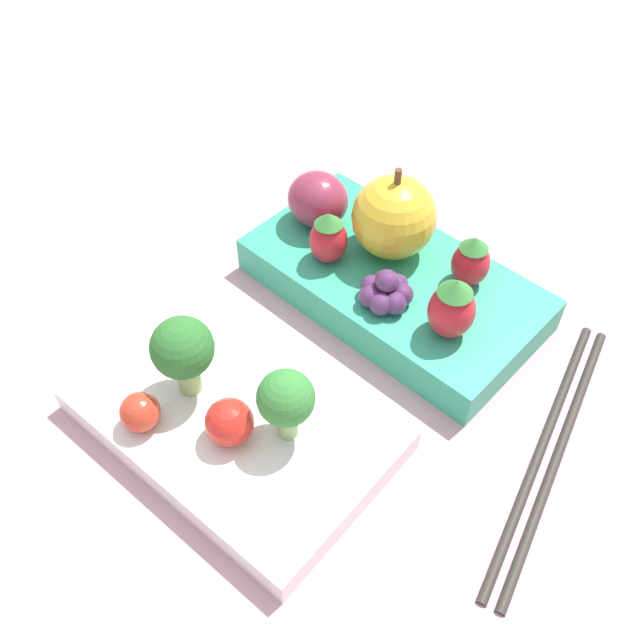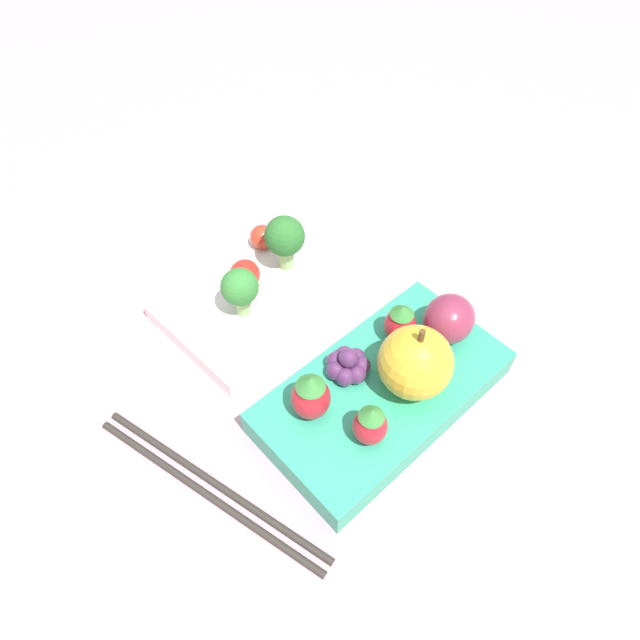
{
  "view_description": "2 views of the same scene",
  "coord_description": "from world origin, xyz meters",
  "px_view_note": "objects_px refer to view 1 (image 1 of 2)",
  "views": [
    {
      "loc": [
        -0.17,
        0.25,
        0.37
      ],
      "look_at": [
        -0.0,
        0.0,
        0.04
      ],
      "focal_mm": 40.0,
      "sensor_mm": 36.0,
      "label": 1
    },
    {
      "loc": [
        -0.23,
        -0.18,
        0.41
      ],
      "look_at": [
        -0.0,
        0.0,
        0.04
      ],
      "focal_mm": 32.0,
      "sensor_mm": 36.0,
      "label": 2
    }
  ],
  "objects_px": {
    "cherry_tomato_0": "(225,419)",
    "apple": "(395,218)",
    "cherry_tomato_1": "(140,412)",
    "chopsticks_pair": "(551,449)",
    "grape_cluster": "(386,291)",
    "bento_box_savoury": "(235,419)",
    "bento_box_fruit": "(394,284)",
    "broccoli_floret_1": "(286,400)",
    "plum": "(318,200)",
    "strawberry_1": "(452,308)",
    "strawberry_0": "(328,238)",
    "strawberry_2": "(471,261)",
    "broccoli_floret_0": "(183,350)"
  },
  "relations": [
    {
      "from": "cherry_tomato_0",
      "to": "apple",
      "type": "xyz_separation_m",
      "value": [
        -0.0,
        -0.18,
        0.02
      ]
    },
    {
      "from": "bento_box_fruit",
      "to": "broccoli_floret_0",
      "type": "bearing_deg",
      "value": 69.8
    },
    {
      "from": "cherry_tomato_1",
      "to": "chopsticks_pair",
      "type": "bearing_deg",
      "value": -147.58
    },
    {
      "from": "chopsticks_pair",
      "to": "bento_box_fruit",
      "type": "bearing_deg",
      "value": -21.68
    },
    {
      "from": "cherry_tomato_0",
      "to": "chopsticks_pair",
      "type": "distance_m",
      "value": 0.19
    },
    {
      "from": "bento_box_savoury",
      "to": "grape_cluster",
      "type": "relative_size",
      "value": 5.52
    },
    {
      "from": "cherry_tomato_1",
      "to": "chopsticks_pair",
      "type": "height_order",
      "value": "cherry_tomato_1"
    },
    {
      "from": "bento_box_fruit",
      "to": "apple",
      "type": "xyz_separation_m",
      "value": [
        0.01,
        -0.02,
        0.04
      ]
    },
    {
      "from": "cherry_tomato_0",
      "to": "grape_cluster",
      "type": "xyz_separation_m",
      "value": [
        -0.03,
        -0.13,
        0.0
      ]
    },
    {
      "from": "broccoli_floret_1",
      "to": "cherry_tomato_0",
      "type": "xyz_separation_m",
      "value": [
        0.03,
        0.02,
        -0.02
      ]
    },
    {
      "from": "cherry_tomato_1",
      "to": "grape_cluster",
      "type": "relative_size",
      "value": 0.65
    },
    {
      "from": "strawberry_2",
      "to": "strawberry_0",
      "type": "bearing_deg",
      "value": 20.86
    },
    {
      "from": "plum",
      "to": "bento_box_savoury",
      "type": "bearing_deg",
      "value": 106.91
    },
    {
      "from": "apple",
      "to": "cherry_tomato_0",
      "type": "bearing_deg",
      "value": 88.81
    },
    {
      "from": "apple",
      "to": "plum",
      "type": "bearing_deg",
      "value": 4.16
    },
    {
      "from": "cherry_tomato_0",
      "to": "strawberry_0",
      "type": "distance_m",
      "value": 0.15
    },
    {
      "from": "plum",
      "to": "grape_cluster",
      "type": "bearing_deg",
      "value": 153.11
    },
    {
      "from": "broccoli_floret_0",
      "to": "cherry_tomato_1",
      "type": "distance_m",
      "value": 0.04
    },
    {
      "from": "bento_box_fruit",
      "to": "broccoli_floret_1",
      "type": "xyz_separation_m",
      "value": [
        -0.01,
        0.14,
        0.04
      ]
    },
    {
      "from": "broccoli_floret_0",
      "to": "broccoli_floret_1",
      "type": "bearing_deg",
      "value": -173.6
    },
    {
      "from": "cherry_tomato_1",
      "to": "strawberry_1",
      "type": "bearing_deg",
      "value": -126.71
    },
    {
      "from": "bento_box_savoury",
      "to": "plum",
      "type": "distance_m",
      "value": 0.17
    },
    {
      "from": "grape_cluster",
      "to": "bento_box_savoury",
      "type": "bearing_deg",
      "value": 74.68
    },
    {
      "from": "bento_box_savoury",
      "to": "strawberry_2",
      "type": "bearing_deg",
      "value": -112.54
    },
    {
      "from": "bento_box_fruit",
      "to": "chopsticks_pair",
      "type": "bearing_deg",
      "value": 158.32
    },
    {
      "from": "apple",
      "to": "broccoli_floret_0",
      "type": "bearing_deg",
      "value": 75.67
    },
    {
      "from": "strawberry_1",
      "to": "bento_box_savoury",
      "type": "bearing_deg",
      "value": 56.55
    },
    {
      "from": "bento_box_fruit",
      "to": "strawberry_0",
      "type": "relative_size",
      "value": 5.4
    },
    {
      "from": "broccoli_floret_1",
      "to": "apple",
      "type": "distance_m",
      "value": 0.16
    },
    {
      "from": "bento_box_savoury",
      "to": "strawberry_1",
      "type": "relative_size",
      "value": 4.37
    },
    {
      "from": "strawberry_2",
      "to": "chopsticks_pair",
      "type": "distance_m",
      "value": 0.13
    },
    {
      "from": "strawberry_2",
      "to": "plum",
      "type": "bearing_deg",
      "value": 2.68
    },
    {
      "from": "broccoli_floret_0",
      "to": "cherry_tomato_1",
      "type": "bearing_deg",
      "value": 80.65
    },
    {
      "from": "chopsticks_pair",
      "to": "apple",
      "type": "bearing_deg",
      "value": -25.27
    },
    {
      "from": "apple",
      "to": "strawberry_0",
      "type": "height_order",
      "value": "apple"
    },
    {
      "from": "bento_box_fruit",
      "to": "grape_cluster",
      "type": "relative_size",
      "value": 6.05
    },
    {
      "from": "strawberry_0",
      "to": "chopsticks_pair",
      "type": "height_order",
      "value": "strawberry_0"
    },
    {
      "from": "bento_box_fruit",
      "to": "broccoli_floret_1",
      "type": "height_order",
      "value": "broccoli_floret_1"
    },
    {
      "from": "cherry_tomato_0",
      "to": "apple",
      "type": "distance_m",
      "value": 0.18
    },
    {
      "from": "plum",
      "to": "grape_cluster",
      "type": "xyz_separation_m",
      "value": [
        -0.08,
        0.04,
        -0.01
      ]
    },
    {
      "from": "broccoli_floret_0",
      "to": "plum",
      "type": "distance_m",
      "value": 0.16
    },
    {
      "from": "bento_box_savoury",
      "to": "broccoli_floret_0",
      "type": "xyz_separation_m",
      "value": [
        0.03,
        0.0,
        0.05
      ]
    },
    {
      "from": "bento_box_savoury",
      "to": "bento_box_fruit",
      "type": "xyz_separation_m",
      "value": [
        -0.02,
        -0.15,
        0.0
      ]
    },
    {
      "from": "bento_box_savoury",
      "to": "cherry_tomato_0",
      "type": "relative_size",
      "value": 7.11
    },
    {
      "from": "broccoli_floret_1",
      "to": "strawberry_1",
      "type": "relative_size",
      "value": 1.1
    },
    {
      "from": "broccoli_floret_1",
      "to": "chopsticks_pair",
      "type": "height_order",
      "value": "broccoli_floret_1"
    },
    {
      "from": "cherry_tomato_0",
      "to": "chopsticks_pair",
      "type": "relative_size",
      "value": 0.13
    },
    {
      "from": "bento_box_savoury",
      "to": "cherry_tomato_1",
      "type": "height_order",
      "value": "cherry_tomato_1"
    },
    {
      "from": "cherry_tomato_1",
      "to": "strawberry_2",
      "type": "bearing_deg",
      "value": -117.68
    },
    {
      "from": "chopsticks_pair",
      "to": "strawberry_2",
      "type": "bearing_deg",
      "value": -37.56
    }
  ]
}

